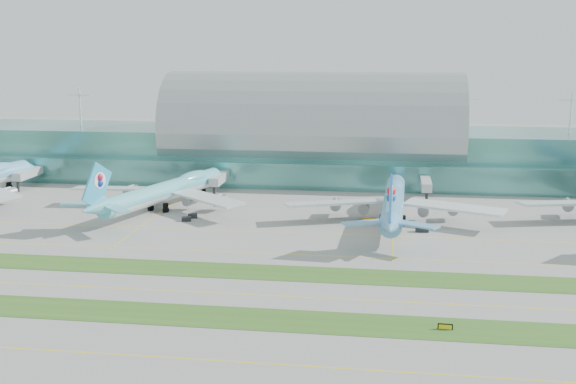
# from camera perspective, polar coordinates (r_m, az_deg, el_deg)

# --- Properties ---
(ground) EXTENTS (700.00, 700.00, 0.00)m
(ground) POSITION_cam_1_polar(r_m,az_deg,el_deg) (173.50, -2.56, -6.54)
(ground) COLOR gray
(ground) RESTS_ON ground
(terminal) EXTENTS (340.00, 69.10, 36.00)m
(terminal) POSITION_cam_1_polar(r_m,az_deg,el_deg) (295.11, 2.01, 3.85)
(terminal) COLOR #3D7A75
(terminal) RESTS_ON ground
(grass_strip_near) EXTENTS (420.00, 12.00, 0.08)m
(grass_strip_near) POSITION_cam_1_polar(r_m,az_deg,el_deg) (147.68, -4.58, -9.86)
(grass_strip_near) COLOR #2D591E
(grass_strip_near) RESTS_ON ground
(grass_strip_far) EXTENTS (420.00, 12.00, 0.08)m
(grass_strip_far) POSITION_cam_1_polar(r_m,az_deg,el_deg) (175.36, -2.44, -6.33)
(grass_strip_far) COLOR #2D591E
(grass_strip_far) RESTS_ON ground
(taxiline_a) EXTENTS (420.00, 0.35, 0.01)m
(taxiline_a) POSITION_cam_1_polar(r_m,az_deg,el_deg) (129.82, -6.55, -13.05)
(taxiline_a) COLOR yellow
(taxiline_a) RESTS_ON ground
(taxiline_b) EXTENTS (420.00, 0.35, 0.01)m
(taxiline_b) POSITION_cam_1_polar(r_m,az_deg,el_deg) (160.50, -3.49, -8.07)
(taxiline_b) COLOR yellow
(taxiline_b) RESTS_ON ground
(taxiline_c) EXTENTS (420.00, 0.35, 0.01)m
(taxiline_c) POSITION_cam_1_polar(r_m,az_deg,el_deg) (190.42, -1.57, -4.87)
(taxiline_c) COLOR yellow
(taxiline_c) RESTS_ON ground
(taxiline_d) EXTENTS (420.00, 0.35, 0.01)m
(taxiline_d) POSITION_cam_1_polar(r_m,az_deg,el_deg) (211.34, -0.57, -3.20)
(taxiline_d) COLOR yellow
(taxiline_d) RESTS_ON ground
(airliner_b) EXTENTS (63.46, 73.67, 20.83)m
(airliner_b) POSITION_cam_1_polar(r_m,az_deg,el_deg) (243.60, -9.66, 0.17)
(airliner_b) COLOR #5CBACB
(airliner_b) RESTS_ON ground
(airliner_c) EXTENTS (67.53, 76.59, 21.10)m
(airliner_c) POSITION_cam_1_polar(r_m,az_deg,el_deg) (225.05, 8.34, -0.70)
(airliner_c) COLOR #5E9FD0
(airliner_c) RESTS_ON ground
(gse_c) EXTENTS (3.24, 2.38, 1.37)m
(gse_c) POSITION_cam_1_polar(r_m,az_deg,el_deg) (226.58, -8.04, -2.12)
(gse_c) COLOR black
(gse_c) RESTS_ON ground
(gse_d) EXTENTS (3.14, 2.17, 1.41)m
(gse_d) POSITION_cam_1_polar(r_m,az_deg,el_deg) (230.25, -7.54, -1.88)
(gse_d) COLOR black
(gse_d) RESTS_ON ground
(gse_e) EXTENTS (4.28, 3.12, 1.41)m
(gse_e) POSITION_cam_1_polar(r_m,az_deg,el_deg) (224.01, 6.49, -2.24)
(gse_e) COLOR orange
(gse_e) RESTS_ON ground
(gse_f) EXTENTS (3.87, 1.82, 1.64)m
(gse_f) POSITION_cam_1_polar(r_m,az_deg,el_deg) (215.18, 10.54, -2.91)
(gse_f) COLOR black
(gse_f) RESTS_ON ground
(taxiway_sign_east) EXTENTS (2.91, 0.45, 1.23)m
(taxiway_sign_east) POSITION_cam_1_polar(r_m,az_deg,el_deg) (144.46, 12.32, -10.36)
(taxiway_sign_east) COLOR black
(taxiway_sign_east) RESTS_ON ground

